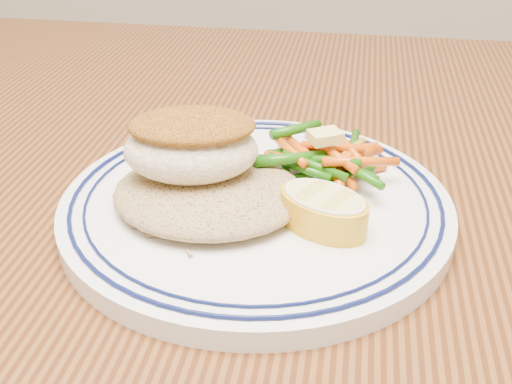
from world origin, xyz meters
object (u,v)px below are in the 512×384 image
Objects in this scene: dining_table at (220,294)px; rice_pilaf at (209,189)px; lemon_wedge at (324,209)px; plate at (256,205)px; vegetable_pile at (325,159)px; fish_fillet at (191,144)px.

dining_table is 11.30× the size of rice_pilaf.
lemon_wedge is (0.08, -0.01, 0.00)m from rice_pilaf.
vegetable_pile reaches higher than plate.
fish_fillet is 0.11m from vegetable_pile.
fish_fillet is (-0.01, 0.01, 0.03)m from rice_pilaf.
vegetable_pile is at bearing 12.16° from dining_table.
rice_pilaf is 1.22× the size of vegetable_pile.
rice_pilaf is 1.31× the size of fish_fillet.
vegetable_pile is at bearing 43.40° from plate.
vegetable_pile is at bearing 29.23° from fish_fillet.
dining_table is 0.15m from vegetable_pile.
plate is 3.50× the size of lemon_wedge.
dining_table is at bearing 146.63° from lemon_wedge.
plate is 2.09× the size of rice_pilaf.
rice_pilaf is 0.10m from vegetable_pile.
fish_fillet reaches higher than vegetable_pile.
rice_pilaf is 0.08m from lemon_wedge.
lemon_wedge is at bearing -33.37° from dining_table.
plate is 0.07m from vegetable_pile.
fish_fillet reaches higher than plate.
vegetable_pile reaches higher than lemon_wedge.
vegetable_pile is 0.07m from lemon_wedge.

